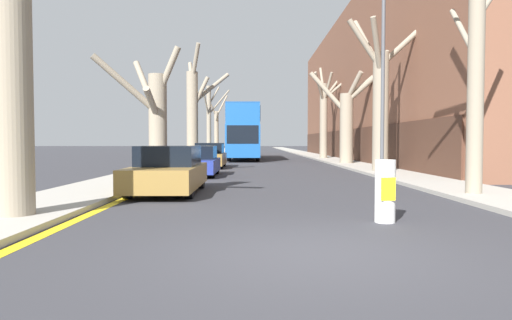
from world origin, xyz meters
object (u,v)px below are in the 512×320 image
at_px(traffic_bollard, 385,191).
at_px(street_tree_left_4, 216,128).
at_px(street_tree_left_2, 194,111).
at_px(street_tree_left_3, 210,119).
at_px(street_tree_right_2, 347,120).
at_px(parked_car_0, 168,171).
at_px(double_decker_bus, 244,130).
at_px(street_tree_right_1, 381,97).
at_px(street_tree_right_0, 473,55).
at_px(street_tree_left_1, 155,116).
at_px(parked_car_1, 196,162).
at_px(lamp_post, 381,60).
at_px(parked_car_2, 210,156).
at_px(street_tree_left_0, 9,22).
at_px(street_tree_right_3, 325,113).

bearing_deg(traffic_bollard, street_tree_left_4, 98.19).
bearing_deg(street_tree_left_2, street_tree_left_3, 89.89).
xyz_separation_m(street_tree_right_2, parked_car_0, (-8.64, -16.21, -2.24)).
distance_m(street_tree_left_4, double_decker_bus, 18.77).
bearing_deg(street_tree_right_2, street_tree_left_4, 111.46).
bearing_deg(street_tree_right_1, street_tree_right_0, -91.06).
bearing_deg(street_tree_left_3, street_tree_left_2, -90.11).
xyz_separation_m(street_tree_right_1, parked_car_0, (-8.56, -8.22, -2.95)).
bearing_deg(traffic_bollard, street_tree_right_2, 80.13).
bearing_deg(street_tree_left_2, street_tree_left_1, -91.11).
xyz_separation_m(street_tree_right_0, parked_car_1, (-8.39, 7.81, -3.20)).
relative_size(street_tree_left_3, street_tree_right_0, 0.92).
bearing_deg(lamp_post, street_tree_right_1, 74.15).
xyz_separation_m(street_tree_left_4, traffic_bollard, (6.94, -48.21, -2.60)).
bearing_deg(traffic_bollard, street_tree_right_1, 74.69).
bearing_deg(street_tree_right_2, street_tree_left_3, 124.36).
bearing_deg(street_tree_left_2, double_decker_bus, 56.40).
bearing_deg(street_tree_left_3, street_tree_left_4, 91.29).
bearing_deg(street_tree_right_0, lamp_post, 93.91).
height_order(street_tree_right_2, traffic_bollard, street_tree_right_2).
bearing_deg(street_tree_left_3, street_tree_right_2, -55.64).
bearing_deg(parked_car_2, parked_car_1, -90.00).
xyz_separation_m(street_tree_left_1, parked_car_2, (1.98, 5.54, -2.02)).
bearing_deg(street_tree_right_2, street_tree_left_0, -116.86).
distance_m(street_tree_left_4, street_tree_right_0, 45.58).
relative_size(street_tree_left_0, street_tree_right_3, 0.90).
height_order(street_tree_right_1, parked_car_0, street_tree_right_1).
distance_m(street_tree_right_2, traffic_bollard, 21.62).
relative_size(parked_car_2, lamp_post, 0.49).
xyz_separation_m(street_tree_left_0, lamp_post, (9.94, 10.76, 1.21)).
bearing_deg(street_tree_left_4, street_tree_right_0, -76.84).
relative_size(street_tree_left_4, street_tree_right_2, 1.26).
bearing_deg(street_tree_left_0, parked_car_2, 83.52).
xyz_separation_m(street_tree_right_2, parked_car_1, (-8.64, -9.54, -2.27)).
height_order(street_tree_left_1, street_tree_left_4, street_tree_left_4).
bearing_deg(street_tree_right_0, street_tree_right_2, 89.18).
relative_size(double_decker_bus, traffic_bollard, 10.08).
distance_m(double_decker_bus, traffic_bollard, 30.07).
relative_size(street_tree_left_2, street_tree_right_1, 1.10).
bearing_deg(double_decker_bus, parked_car_1, -95.61).
bearing_deg(street_tree_left_0, street_tree_left_2, 89.32).
xyz_separation_m(parked_car_0, lamp_post, (7.91, 5.91, 4.28)).
bearing_deg(street_tree_left_0, parked_car_0, 67.28).
relative_size(street_tree_right_3, traffic_bollard, 6.85).
relative_size(street_tree_left_2, parked_car_2, 1.93).
relative_size(double_decker_bus, parked_car_2, 2.72).
relative_size(street_tree_right_1, parked_car_2, 1.76).
distance_m(street_tree_left_0, street_tree_right_2, 23.63).
xyz_separation_m(street_tree_right_1, parked_car_1, (-8.56, -1.55, -2.98)).
bearing_deg(street_tree_right_0, street_tree_left_1, 140.15).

